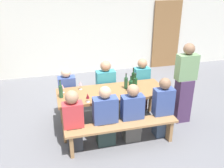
{
  "coord_description": "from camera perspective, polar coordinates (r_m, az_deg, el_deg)",
  "views": [
    {
      "loc": [
        -1.08,
        -4.11,
        2.74
      ],
      "look_at": [
        0.0,
        0.0,
        0.9
      ],
      "focal_mm": 39.64,
      "sensor_mm": 36.0,
      "label": 1
    }
  ],
  "objects": [
    {
      "name": "wine_bottle_2",
      "position": [
        4.96,
        4.9,
        1.34
      ],
      "size": [
        0.07,
        0.07,
        0.35
      ],
      "color": "#143319",
      "rests_on": "tasting_table"
    },
    {
      "name": "seated_guest_far_1",
      "position": [
        5.25,
        -1.44,
        -1.06
      ],
      "size": [
        0.4,
        0.24,
        1.18
      ],
      "rotation": [
        0.0,
        0.0,
        -1.57
      ],
      "color": "#2E5864",
      "rests_on": "ground"
    },
    {
      "name": "wine_glass_3",
      "position": [
        4.75,
        -7.31,
        0.07
      ],
      "size": [
        0.07,
        0.07,
        0.16
      ],
      "color": "silver",
      "rests_on": "tasting_table"
    },
    {
      "name": "wine_glass_2",
      "position": [
        4.5,
        5.32,
        -1.18
      ],
      "size": [
        0.07,
        0.07,
        0.18
      ],
      "color": "silver",
      "rests_on": "tasting_table"
    },
    {
      "name": "ground_plane",
      "position": [
        5.06,
        0.0,
        -9.4
      ],
      "size": [
        24.0,
        24.0,
        0.0
      ],
      "primitive_type": "plane",
      "color": "slate"
    },
    {
      "name": "bench_near",
      "position": [
        4.3,
        2.37,
        -10.27
      ],
      "size": [
        1.96,
        0.3,
        0.45
      ],
      "color": "#9E7247",
      "rests_on": "ground"
    },
    {
      "name": "wine_bottle_4",
      "position": [
        4.5,
        -11.72,
        -1.63
      ],
      "size": [
        0.07,
        0.07,
        0.34
      ],
      "color": "#234C2D",
      "rests_on": "tasting_table"
    },
    {
      "name": "wine_glass_1",
      "position": [
        4.27,
        -5.63,
        -2.83
      ],
      "size": [
        0.06,
        0.06,
        0.16
      ],
      "color": "silver",
      "rests_on": "tasting_table"
    },
    {
      "name": "back_wall",
      "position": [
        7.46,
        -6.41,
        14.5
      ],
      "size": [
        14.0,
        0.2,
        3.2
      ],
      "primitive_type": "cube",
      "color": "silver",
      "rests_on": "ground"
    },
    {
      "name": "wine_bottle_1",
      "position": [
        4.8,
        5.41,
        0.28
      ],
      "size": [
        0.07,
        0.07,
        0.31
      ],
      "color": "#194723",
      "rests_on": "tasting_table"
    },
    {
      "name": "standing_host",
      "position": [
        5.06,
        16.38,
        -0.22
      ],
      "size": [
        0.4,
        0.24,
        1.63
      ],
      "rotation": [
        0.0,
        0.0,
        3.14
      ],
      "color": "#482E52",
      "rests_on": "ground"
    },
    {
      "name": "tasting_table",
      "position": [
        4.73,
        0.0,
        -2.55
      ],
      "size": [
        2.06,
        0.79,
        0.75
      ],
      "color": "olive",
      "rests_on": "ground"
    },
    {
      "name": "wine_bottle_3",
      "position": [
        4.76,
        3.24,
        0.26
      ],
      "size": [
        0.07,
        0.07,
        0.32
      ],
      "color": "#234C2D",
      "rests_on": "tasting_table"
    },
    {
      "name": "seated_guest_far_2",
      "position": [
        5.47,
        6.77,
        -0.17
      ],
      "size": [
        0.33,
        0.24,
        1.17
      ],
      "rotation": [
        0.0,
        0.0,
        -1.57
      ],
      "color": "#4F3641",
      "rests_on": "ground"
    },
    {
      "name": "seated_guest_near_3",
      "position": [
        4.59,
        11.61,
        -5.59
      ],
      "size": [
        0.36,
        0.24,
        1.15
      ],
      "rotation": [
        0.0,
        0.0,
        1.57
      ],
      "color": "#3D506C",
      "rests_on": "ground"
    },
    {
      "name": "wooden_door",
      "position": [
        8.21,
        12.39,
        11.02
      ],
      "size": [
        0.9,
        0.06,
        2.1
      ],
      "primitive_type": "cube",
      "color": "olive",
      "rests_on": "ground"
    },
    {
      "name": "seated_guest_far_0",
      "position": [
        5.16,
        -10.2,
        -2.34
      ],
      "size": [
        0.34,
        0.24,
        1.11
      ],
      "rotation": [
        0.0,
        0.0,
        -1.57
      ],
      "color": "#314342",
      "rests_on": "ground"
    },
    {
      "name": "wine_glass_0",
      "position": [
        4.68,
        -11.38,
        -0.61
      ],
      "size": [
        0.07,
        0.07,
        0.17
      ],
      "color": "silver",
      "rests_on": "tasting_table"
    },
    {
      "name": "bench_far",
      "position": [
        5.47,
        -1.84,
        -2.45
      ],
      "size": [
        1.96,
        0.3,
        0.45
      ],
      "color": "#9E7247",
      "rests_on": "ground"
    },
    {
      "name": "seated_guest_near_1",
      "position": [
        4.28,
        -1.54,
        -7.78
      ],
      "size": [
        0.41,
        0.24,
        1.11
      ],
      "rotation": [
        0.0,
        0.0,
        1.57
      ],
      "color": "#293C39",
      "rests_on": "ground"
    },
    {
      "name": "seated_guest_near_2",
      "position": [
        4.4,
        4.68,
        -6.98
      ],
      "size": [
        0.39,
        0.24,
        1.09
      ],
      "rotation": [
        0.0,
        0.0,
        1.57
      ],
      "color": "#57544F",
      "rests_on": "ground"
    },
    {
      "name": "wine_bottle_0",
      "position": [
        4.63,
        4.32,
        -0.45
      ],
      "size": [
        0.07,
        0.07,
        0.32
      ],
      "color": "#194723",
      "rests_on": "tasting_table"
    },
    {
      "name": "seated_guest_near_0",
      "position": [
        4.2,
        -8.89,
        -8.53
      ],
      "size": [
        0.33,
        0.24,
        1.1
      ],
      "rotation": [
        0.0,
        0.0,
        1.57
      ],
      "color": "#373A41",
      "rests_on": "ground"
    }
  ]
}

